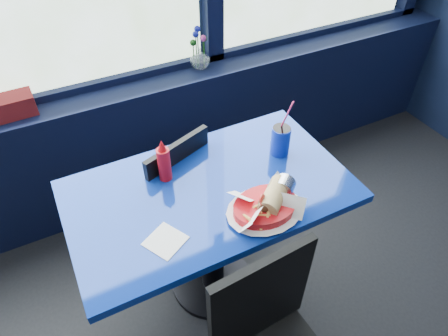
{
  "coord_description": "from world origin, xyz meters",
  "views": [
    {
      "loc": [
        -0.18,
        0.91,
        1.97
      ],
      "look_at": [
        0.36,
        1.98,
        0.86
      ],
      "focal_mm": 32.0,
      "sensor_mm": 36.0,
      "label": 1
    }
  ],
  "objects_px": {
    "near_table": "(211,216)",
    "chair_near_back": "(181,184)",
    "ketchup_bottle": "(164,162)",
    "soda_cup": "(280,140)",
    "food_basket": "(266,205)",
    "flower_vase": "(200,56)"
  },
  "relations": [
    {
      "from": "chair_near_back",
      "to": "soda_cup",
      "type": "xyz_separation_m",
      "value": [
        0.41,
        -0.26,
        0.34
      ]
    },
    {
      "from": "ketchup_bottle",
      "to": "soda_cup",
      "type": "xyz_separation_m",
      "value": [
        0.54,
        -0.08,
        -0.02
      ]
    },
    {
      "from": "flower_vase",
      "to": "soda_cup",
      "type": "relative_size",
      "value": 0.83
    },
    {
      "from": "ketchup_bottle",
      "to": "soda_cup",
      "type": "height_order",
      "value": "soda_cup"
    },
    {
      "from": "ketchup_bottle",
      "to": "soda_cup",
      "type": "bearing_deg",
      "value": -8.27
    },
    {
      "from": "food_basket",
      "to": "near_table",
      "type": "bearing_deg",
      "value": 109.14
    },
    {
      "from": "near_table",
      "to": "soda_cup",
      "type": "xyz_separation_m",
      "value": [
        0.39,
        0.07,
        0.26
      ]
    },
    {
      "from": "ketchup_bottle",
      "to": "soda_cup",
      "type": "distance_m",
      "value": 0.54
    },
    {
      "from": "food_basket",
      "to": "flower_vase",
      "type": "bearing_deg",
      "value": 64.8
    },
    {
      "from": "chair_near_back",
      "to": "soda_cup",
      "type": "distance_m",
      "value": 0.59
    },
    {
      "from": "flower_vase",
      "to": "food_basket",
      "type": "bearing_deg",
      "value": -100.95
    },
    {
      "from": "near_table",
      "to": "flower_vase",
      "type": "relative_size",
      "value": 4.84
    },
    {
      "from": "ketchup_bottle",
      "to": "near_table",
      "type": "bearing_deg",
      "value": -45.26
    },
    {
      "from": "near_table",
      "to": "ketchup_bottle",
      "type": "height_order",
      "value": "ketchup_bottle"
    },
    {
      "from": "flower_vase",
      "to": "food_basket",
      "type": "distance_m",
      "value": 1.12
    },
    {
      "from": "near_table",
      "to": "chair_near_back",
      "type": "xyz_separation_m",
      "value": [
        -0.02,
        0.33,
        -0.08
      ]
    },
    {
      "from": "food_basket",
      "to": "chair_near_back",
      "type": "bearing_deg",
      "value": 92.0
    },
    {
      "from": "near_table",
      "to": "chair_near_back",
      "type": "distance_m",
      "value": 0.34
    },
    {
      "from": "near_table",
      "to": "soda_cup",
      "type": "distance_m",
      "value": 0.47
    },
    {
      "from": "flower_vase",
      "to": "near_table",
      "type": "bearing_deg",
      "value": -112.11
    },
    {
      "from": "flower_vase",
      "to": "ketchup_bottle",
      "type": "relative_size",
      "value": 1.18
    },
    {
      "from": "chair_near_back",
      "to": "ketchup_bottle",
      "type": "bearing_deg",
      "value": 35.41
    }
  ]
}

